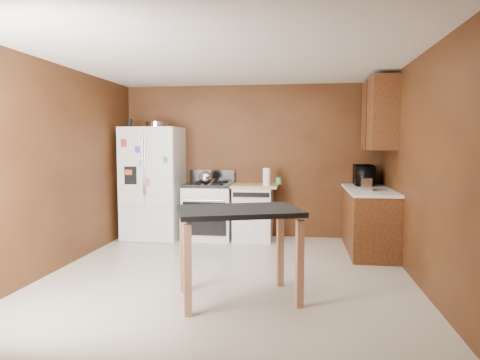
% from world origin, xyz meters
% --- Properties ---
extents(floor, '(4.50, 4.50, 0.00)m').
position_xyz_m(floor, '(0.00, 0.00, 0.00)').
color(floor, beige).
rests_on(floor, ground).
extents(ceiling, '(4.50, 4.50, 0.00)m').
position_xyz_m(ceiling, '(0.00, 0.00, 2.50)').
color(ceiling, white).
rests_on(ceiling, ground).
extents(wall_back, '(4.20, 0.00, 4.20)m').
position_xyz_m(wall_back, '(0.00, 2.25, 1.25)').
color(wall_back, '#553316').
rests_on(wall_back, ground).
extents(wall_front, '(4.20, 0.00, 4.20)m').
position_xyz_m(wall_front, '(0.00, -2.25, 1.25)').
color(wall_front, '#553316').
rests_on(wall_front, ground).
extents(wall_left, '(0.00, 4.50, 4.50)m').
position_xyz_m(wall_left, '(-2.10, 0.00, 1.25)').
color(wall_left, '#553316').
rests_on(wall_left, ground).
extents(wall_right, '(0.00, 4.50, 4.50)m').
position_xyz_m(wall_right, '(2.10, 0.00, 1.25)').
color(wall_right, '#553316').
rests_on(wall_right, ground).
extents(roasting_pan, '(0.37, 0.37, 0.09)m').
position_xyz_m(roasting_pan, '(-1.48, 1.90, 1.85)').
color(roasting_pan, silver).
rests_on(roasting_pan, refrigerator).
extents(pen_cup, '(0.09, 0.09, 0.13)m').
position_xyz_m(pen_cup, '(-1.88, 1.73, 1.86)').
color(pen_cup, black).
rests_on(pen_cup, refrigerator).
extents(kettle, '(0.21, 0.21, 0.21)m').
position_xyz_m(kettle, '(-0.65, 1.76, 1.00)').
color(kettle, silver).
rests_on(kettle, gas_range).
extents(paper_towel, '(0.14, 0.14, 0.27)m').
position_xyz_m(paper_towel, '(0.31, 1.81, 1.03)').
color(paper_towel, white).
rests_on(paper_towel, dishwasher).
extents(green_canister, '(0.13, 0.13, 0.11)m').
position_xyz_m(green_canister, '(0.47, 2.03, 0.94)').
color(green_canister, '#44B259').
rests_on(green_canister, dishwasher).
extents(toaster, '(0.18, 0.26, 0.17)m').
position_xyz_m(toaster, '(1.73, 1.22, 0.99)').
color(toaster, silver).
rests_on(toaster, right_cabinets).
extents(microwave, '(0.35, 0.51, 0.28)m').
position_xyz_m(microwave, '(1.80, 1.99, 1.04)').
color(microwave, black).
rests_on(microwave, right_cabinets).
extents(refrigerator, '(0.90, 0.80, 1.80)m').
position_xyz_m(refrigerator, '(-1.55, 1.86, 0.90)').
color(refrigerator, white).
rests_on(refrigerator, ground).
extents(gas_range, '(0.76, 0.68, 1.10)m').
position_xyz_m(gas_range, '(-0.64, 1.92, 0.46)').
color(gas_range, white).
rests_on(gas_range, ground).
extents(dishwasher, '(0.78, 0.63, 0.89)m').
position_xyz_m(dishwasher, '(0.08, 1.95, 0.45)').
color(dishwasher, white).
rests_on(dishwasher, ground).
extents(right_cabinets, '(0.63, 1.58, 2.45)m').
position_xyz_m(right_cabinets, '(1.84, 1.48, 0.91)').
color(right_cabinets, brown).
rests_on(right_cabinets, ground).
extents(island, '(1.35, 1.11, 0.91)m').
position_xyz_m(island, '(0.23, -0.72, 0.76)').
color(island, black).
rests_on(island, ground).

